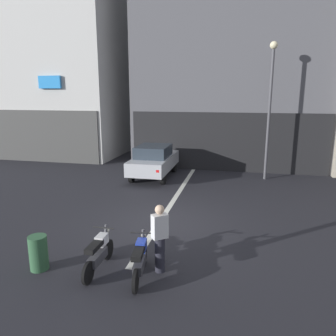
{
  "coord_description": "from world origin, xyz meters",
  "views": [
    {
      "loc": [
        2.48,
        -9.67,
        4.14
      ],
      "look_at": [
        -0.15,
        2.0,
        1.4
      ],
      "focal_mm": 34.42,
      "sensor_mm": 36.0,
      "label": 1
    }
  ],
  "objects": [
    {
      "name": "motorcycle_white_row_leftmost",
      "position": [
        -0.68,
        -3.18,
        0.46
      ],
      "size": [
        0.55,
        1.67,
        0.98
      ],
      "color": "black",
      "rests_on": "ground"
    },
    {
      "name": "street_lamp",
      "position": [
        3.78,
        6.64,
        3.99
      ],
      "size": [
        0.36,
        0.36,
        6.52
      ],
      "color": "#47474C",
      "rests_on": "ground"
    },
    {
      "name": "person_by_motorcycles",
      "position": [
        0.75,
        -2.9,
        0.86
      ],
      "size": [
        0.42,
        0.4,
        1.67
      ],
      "color": "#23232D",
      "rests_on": "ground"
    },
    {
      "name": "lane_centre_line",
      "position": [
        0.0,
        6.0,
        0.0
      ],
      "size": [
        0.2,
        18.0,
        0.01
      ],
      "primitive_type": "cube",
      "color": "silver",
      "rests_on": "ground"
    },
    {
      "name": "motorcycle_blue_row_left_mid",
      "position": [
        0.37,
        -3.26,
        0.46
      ],
      "size": [
        0.55,
        1.66,
        0.98
      ],
      "color": "black",
      "rests_on": "ground"
    },
    {
      "name": "ground_plane",
      "position": [
        0.0,
        0.0,
        0.0
      ],
      "size": [
        120.0,
        120.0,
        0.0
      ],
      "primitive_type": "plane",
      "color": "#232328"
    },
    {
      "name": "building_mid_block",
      "position": [
        1.76,
        12.5,
        6.69
      ],
      "size": [
        10.99,
        9.14,
        13.4
      ],
      "color": "#56565B",
      "rests_on": "ground"
    },
    {
      "name": "building_corner_left",
      "position": [
        -10.16,
        12.5,
        7.02
      ],
      "size": [
        9.15,
        9.14,
        14.06
      ],
      "color": "silver",
      "rests_on": "ground"
    },
    {
      "name": "car_silver_crossing_near",
      "position": [
        -1.74,
        5.8,
        0.89
      ],
      "size": [
        1.76,
        4.1,
        1.64
      ],
      "color": "black",
      "rests_on": "ground"
    },
    {
      "name": "trash_bin",
      "position": [
        -2.12,
        -3.45,
        0.42
      ],
      "size": [
        0.44,
        0.44,
        0.85
      ],
      "primitive_type": "cylinder",
      "color": "#2D5938",
      "rests_on": "ground"
    }
  ]
}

